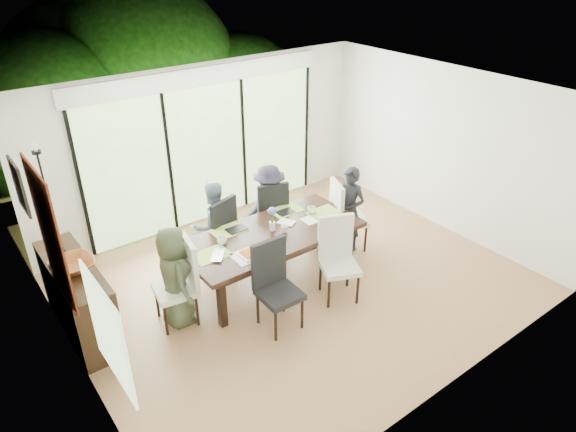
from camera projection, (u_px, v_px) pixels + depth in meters
floor at (298, 284)px, 7.39m from camera, size 6.00×5.00×0.01m
ceiling at (301, 98)px, 6.09m from camera, size 6.00×5.00×0.01m
wall_back at (206, 145)px, 8.50m from camera, size 6.00×0.02×2.70m
wall_front at (459, 293)px, 4.99m from camera, size 6.00×0.02×2.70m
wall_left at (64, 282)px, 5.15m from camera, size 0.02×5.00×2.70m
wall_right at (445, 150)px, 8.33m from camera, size 0.02×5.00×2.70m
glass_doors at (208, 155)px, 8.54m from camera, size 4.20×0.02×2.30m
blinds_header at (202, 76)px, 7.91m from camera, size 4.40×0.06×0.28m
mullion_a at (81, 187)px, 7.43m from camera, size 0.05×0.04×2.30m
mullion_b at (170, 165)px, 8.17m from camera, size 0.05×0.04×2.30m
mullion_c at (244, 146)px, 8.91m from camera, size 0.05×0.04×2.30m
mullion_d at (306, 130)px, 9.65m from camera, size 0.05×0.04×2.30m
side_window at (108, 333)px, 4.26m from camera, size 0.02×0.90×1.00m
deck at (189, 201)px, 9.80m from camera, size 6.00×1.80×0.10m
rail_top at (167, 159)px, 10.07m from camera, size 6.00×0.08×0.06m
foliage_left at (47, 120)px, 9.39m from camera, size 3.20×3.20×3.20m
foliage_mid at (145, 76)px, 10.80m from camera, size 4.00×4.00×4.00m
foliage_right at (239, 96)px, 11.45m from camera, size 2.80×2.80×2.80m
foliage_far at (88, 85)px, 10.85m from camera, size 3.60×3.60×3.60m
table_top at (272, 234)px, 7.11m from camera, size 2.55×1.17×0.06m
table_apron at (272, 240)px, 7.15m from camera, size 2.34×0.96×0.11m
table_leg_fl at (222, 302)px, 6.43m from camera, size 0.10×0.10×0.73m
table_leg_fr at (348, 247)px, 7.57m from camera, size 0.10×0.10×0.73m
table_leg_bl at (190, 271)px, 7.03m from camera, size 0.10×0.10×0.73m
table_leg_br at (311, 224)px, 8.17m from camera, size 0.10×0.10×0.73m
chair_left_end at (174, 284)px, 6.40m from camera, size 0.56×0.56×1.17m
chair_right_end at (350, 215)px, 7.99m from camera, size 0.64×0.64×1.17m
chair_far_left at (213, 231)px, 7.55m from camera, size 0.61×0.61×1.17m
chair_far_right at (269, 212)px, 8.08m from camera, size 0.61×0.61×1.17m
chair_near_left at (280, 288)px, 6.32m from camera, size 0.50×0.50×1.17m
chair_near_right at (340, 261)px, 6.85m from camera, size 0.64×0.64×1.17m
person_left_end at (175, 277)px, 6.36m from camera, size 0.48×0.69×1.37m
person_right_end at (349, 209)px, 7.93m from camera, size 0.55×0.72×1.37m
person_far_left at (214, 225)px, 7.49m from camera, size 0.68×0.48×1.37m
person_far_right at (269, 206)px, 8.02m from camera, size 0.69×0.49×1.37m
placemat_left at (211, 255)px, 6.59m from camera, size 0.47×0.34×0.01m
placemat_right at (324, 213)px, 7.59m from camera, size 0.47×0.34×0.01m
placemat_far_l at (229, 231)px, 7.13m from camera, size 0.47×0.34×0.01m
placemat_far_r at (286, 210)px, 7.66m from camera, size 0.47×0.34×0.01m
placemat_paper at (250, 255)px, 6.59m from camera, size 0.47×0.34×0.01m
tablet_far_l at (236, 229)px, 7.15m from camera, size 0.28×0.19×0.01m
tablet_far_r at (285, 212)px, 7.60m from camera, size 0.25×0.18×0.01m
papers at (313, 219)px, 7.43m from camera, size 0.32×0.23×0.00m
platter_base at (250, 254)px, 6.58m from camera, size 0.28×0.28×0.03m
platter_snacks at (250, 252)px, 6.57m from camera, size 0.21×0.21×0.01m
vase at (272, 226)px, 7.12m from camera, size 0.08×0.08×0.13m
hyacinth_stems at (272, 218)px, 7.06m from camera, size 0.04×0.04×0.17m
hyacinth_blooms at (272, 211)px, 7.01m from camera, size 0.12×0.12×0.12m
laptop at (222, 255)px, 6.57m from camera, size 0.40×0.41×0.03m
cup_a at (222, 241)px, 6.80m from camera, size 0.18×0.18×0.10m
cup_b at (284, 229)px, 7.08m from camera, size 0.15×0.15×0.10m
cup_c at (312, 210)px, 7.56m from camera, size 0.18×0.18×0.10m
book at (284, 225)px, 7.26m from camera, size 0.26×0.29×0.02m
sideboard at (78, 298)px, 6.33m from camera, size 0.47×1.68×0.95m
bowl at (72, 265)px, 6.01m from camera, size 0.50×0.50×0.12m
candlestick_base at (62, 252)px, 6.34m from camera, size 0.11×0.11×0.04m
candlestick_shaft at (50, 204)px, 6.02m from camera, size 0.03×0.03×1.32m
candlestick_pan at (37, 152)px, 5.71m from camera, size 0.11×0.11×0.03m
candle at (35, 147)px, 5.68m from camera, size 0.04×0.04×0.11m
tapestry at (50, 234)px, 5.29m from camera, size 0.02×1.00×1.50m
art_frame at (19, 187)px, 6.17m from camera, size 0.03×0.55×0.65m
art_canvas at (21, 186)px, 6.18m from camera, size 0.01×0.45×0.55m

